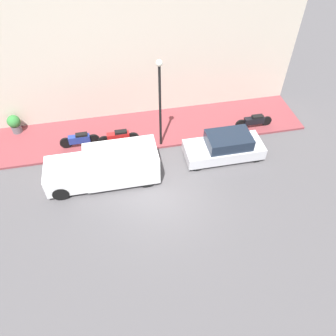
# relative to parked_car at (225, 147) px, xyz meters

# --- Properties ---
(ground_plane) EXTENTS (60.00, 60.00, 0.00)m
(ground_plane) POSITION_rel_parked_car_xyz_m (-1.96, 3.54, -0.63)
(ground_plane) COLOR #514F51
(sidewalk) EXTENTS (3.20, 17.21, 0.12)m
(sidewalk) POSITION_rel_parked_car_xyz_m (2.76, 3.54, -0.56)
(sidewalk) COLOR brown
(sidewalk) RESTS_ON ground_plane
(building_facade) EXTENTS (0.30, 17.21, 7.58)m
(building_facade) POSITION_rel_parked_car_xyz_m (4.51, 3.54, 3.16)
(building_facade) COLOR beige
(building_facade) RESTS_ON ground_plane
(parked_car) EXTENTS (1.62, 3.92, 1.33)m
(parked_car) POSITION_rel_parked_car_xyz_m (0.00, 0.00, 0.00)
(parked_car) COLOR silver
(parked_car) RESTS_ON ground_plane
(delivery_van) EXTENTS (1.83, 5.12, 1.64)m
(delivery_van) POSITION_rel_parked_car_xyz_m (-0.46, 5.97, 0.23)
(delivery_van) COLOR white
(delivery_van) RESTS_ON ground_plane
(motorcycle_black) EXTENTS (0.30, 2.08, 0.74)m
(motorcycle_black) POSITION_rel_parked_car_xyz_m (1.79, -2.27, -0.09)
(motorcycle_black) COLOR black
(motorcycle_black) RESTS_ON sidewalk
(motorcycle_blue) EXTENTS (0.30, 2.02, 0.79)m
(motorcycle_blue) POSITION_rel_parked_car_xyz_m (2.05, 7.12, -0.06)
(motorcycle_blue) COLOR navy
(motorcycle_blue) RESTS_ON sidewalk
(motorcycle_red) EXTENTS (0.30, 2.13, 0.90)m
(motorcycle_red) POSITION_rel_parked_car_xyz_m (1.74, 5.14, -0.01)
(motorcycle_red) COLOR #B21E1E
(motorcycle_red) RESTS_ON sidewalk
(streetlamp) EXTENTS (0.30, 0.30, 4.75)m
(streetlamp) POSITION_rel_parked_car_xyz_m (1.40, 3.00, 2.45)
(streetlamp) COLOR black
(streetlamp) RESTS_ON sidewalk
(potted_plant) EXTENTS (0.67, 0.67, 1.04)m
(potted_plant) POSITION_rel_parked_car_xyz_m (3.89, 10.51, 0.07)
(potted_plant) COLOR slate
(potted_plant) RESTS_ON sidewalk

